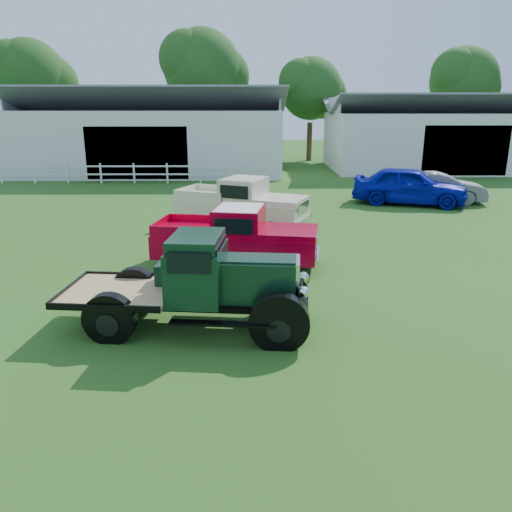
{
  "coord_description": "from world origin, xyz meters",
  "views": [
    {
      "loc": [
        0.1,
        -10.26,
        4.52
      ],
      "look_at": [
        0.2,
        1.2,
        1.05
      ],
      "focal_mm": 35.0,
      "sensor_mm": 36.0,
      "label": 1
    }
  ],
  "objects_px": {
    "vintage_flatbed": "(193,282)",
    "misc_car_grey": "(439,188)",
    "misc_car_blue": "(409,186)",
    "white_pickup": "(241,203)",
    "red_pickup": "(236,236)"
  },
  "relations": [
    {
      "from": "red_pickup",
      "to": "white_pickup",
      "type": "xyz_separation_m",
      "value": [
        0.07,
        4.76,
        0.06
      ]
    },
    {
      "from": "vintage_flatbed",
      "to": "misc_car_grey",
      "type": "height_order",
      "value": "vintage_flatbed"
    },
    {
      "from": "vintage_flatbed",
      "to": "misc_car_grey",
      "type": "bearing_deg",
      "value": 59.3
    },
    {
      "from": "vintage_flatbed",
      "to": "red_pickup",
      "type": "relative_size",
      "value": 1.06
    },
    {
      "from": "misc_car_blue",
      "to": "red_pickup",
      "type": "bearing_deg",
      "value": 158.17
    },
    {
      "from": "vintage_flatbed",
      "to": "red_pickup",
      "type": "bearing_deg",
      "value": 84.98
    },
    {
      "from": "vintage_flatbed",
      "to": "red_pickup",
      "type": "xyz_separation_m",
      "value": [
        0.76,
        4.26,
        -0.13
      ]
    },
    {
      "from": "red_pickup",
      "to": "misc_car_grey",
      "type": "height_order",
      "value": "red_pickup"
    },
    {
      "from": "red_pickup",
      "to": "white_pickup",
      "type": "relative_size",
      "value": 0.94
    },
    {
      "from": "vintage_flatbed",
      "to": "white_pickup",
      "type": "bearing_deg",
      "value": 89.88
    },
    {
      "from": "misc_car_blue",
      "to": "misc_car_grey",
      "type": "distance_m",
      "value": 1.73
    },
    {
      "from": "misc_car_blue",
      "to": "white_pickup",
      "type": "bearing_deg",
      "value": 138.95
    },
    {
      "from": "white_pickup",
      "to": "misc_car_grey",
      "type": "relative_size",
      "value": 1.19
    },
    {
      "from": "red_pickup",
      "to": "misc_car_blue",
      "type": "xyz_separation_m",
      "value": [
        7.91,
        9.44,
        0.01
      ]
    },
    {
      "from": "vintage_flatbed",
      "to": "white_pickup",
      "type": "relative_size",
      "value": 1.0
    }
  ]
}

